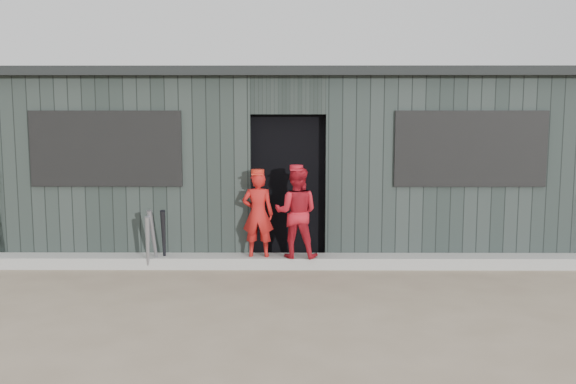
{
  "coord_description": "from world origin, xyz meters",
  "views": [
    {
      "loc": [
        0.04,
        -6.44,
        2.06
      ],
      "look_at": [
        0.0,
        1.8,
        1.0
      ],
      "focal_mm": 40.0,
      "sensor_mm": 36.0,
      "label": 1
    }
  ],
  "objects_px": {
    "player_grey_back": "(299,219)",
    "bat_left": "(148,243)",
    "bat_mid": "(154,239)",
    "bat_right": "(164,239)",
    "dugout": "(289,160)",
    "player_red_right": "(296,212)",
    "player_red_left": "(258,214)"
  },
  "relations": [
    {
      "from": "player_red_right",
      "to": "dugout",
      "type": "relative_size",
      "value": 0.14
    },
    {
      "from": "bat_left",
      "to": "player_red_right",
      "type": "height_order",
      "value": "player_red_right"
    },
    {
      "from": "bat_right",
      "to": "player_red_left",
      "type": "bearing_deg",
      "value": 3.47
    },
    {
      "from": "bat_right",
      "to": "dugout",
      "type": "xyz_separation_m",
      "value": [
        1.61,
        1.79,
        0.89
      ]
    },
    {
      "from": "bat_mid",
      "to": "dugout",
      "type": "height_order",
      "value": "dugout"
    },
    {
      "from": "bat_left",
      "to": "player_red_right",
      "type": "distance_m",
      "value": 1.95
    },
    {
      "from": "bat_left",
      "to": "player_red_left",
      "type": "bearing_deg",
      "value": 7.88
    },
    {
      "from": "player_red_right",
      "to": "player_grey_back",
      "type": "relative_size",
      "value": 1.08
    },
    {
      "from": "player_red_right",
      "to": "dugout",
      "type": "bearing_deg",
      "value": -78.92
    },
    {
      "from": "bat_mid",
      "to": "bat_right",
      "type": "distance_m",
      "value": 0.13
    },
    {
      "from": "bat_right",
      "to": "dugout",
      "type": "height_order",
      "value": "dugout"
    },
    {
      "from": "bat_left",
      "to": "player_red_left",
      "type": "height_order",
      "value": "player_red_left"
    },
    {
      "from": "bat_mid",
      "to": "player_grey_back",
      "type": "bearing_deg",
      "value": 20.51
    },
    {
      "from": "bat_mid",
      "to": "bat_left",
      "type": "bearing_deg",
      "value": -135.47
    },
    {
      "from": "bat_left",
      "to": "bat_right",
      "type": "relative_size",
      "value": 0.88
    },
    {
      "from": "player_red_left",
      "to": "player_red_right",
      "type": "height_order",
      "value": "player_red_right"
    },
    {
      "from": "player_grey_back",
      "to": "dugout",
      "type": "relative_size",
      "value": 0.13
    },
    {
      "from": "player_grey_back",
      "to": "bat_right",
      "type": "bearing_deg",
      "value": 18.51
    },
    {
      "from": "dugout",
      "to": "player_red_right",
      "type": "bearing_deg",
      "value": -86.52
    },
    {
      "from": "player_red_left",
      "to": "player_red_right",
      "type": "xyz_separation_m",
      "value": [
        0.5,
        -0.05,
        0.03
      ]
    },
    {
      "from": "bat_right",
      "to": "player_red_left",
      "type": "distance_m",
      "value": 1.26
    },
    {
      "from": "bat_mid",
      "to": "player_grey_back",
      "type": "xyz_separation_m",
      "value": [
        1.88,
        0.7,
        0.15
      ]
    },
    {
      "from": "bat_left",
      "to": "bat_mid",
      "type": "relative_size",
      "value": 0.9
    },
    {
      "from": "player_red_right",
      "to": "player_grey_back",
      "type": "bearing_deg",
      "value": -86.26
    },
    {
      "from": "dugout",
      "to": "player_grey_back",
      "type": "bearing_deg",
      "value": -82.52
    },
    {
      "from": "bat_left",
      "to": "player_red_left",
      "type": "xyz_separation_m",
      "value": [
        1.4,
        0.19,
        0.35
      ]
    },
    {
      "from": "player_grey_back",
      "to": "bat_left",
      "type": "bearing_deg",
      "value": 19.88
    },
    {
      "from": "bat_mid",
      "to": "dugout",
      "type": "distance_m",
      "value": 2.68
    },
    {
      "from": "player_grey_back",
      "to": "bat_mid",
      "type": "bearing_deg",
      "value": 18.88
    },
    {
      "from": "player_red_left",
      "to": "dugout",
      "type": "relative_size",
      "value": 0.13
    },
    {
      "from": "bat_mid",
      "to": "player_red_left",
      "type": "distance_m",
      "value": 1.38
    },
    {
      "from": "bat_left",
      "to": "dugout",
      "type": "relative_size",
      "value": 0.09
    }
  ]
}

